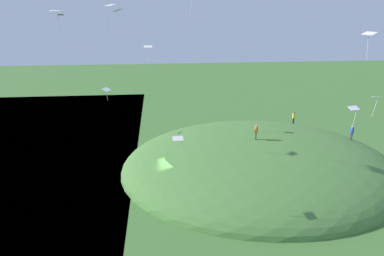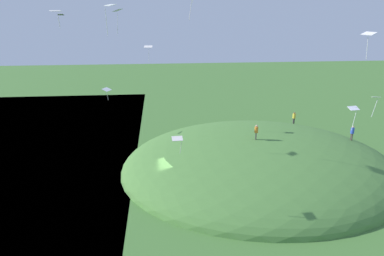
# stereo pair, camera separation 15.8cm
# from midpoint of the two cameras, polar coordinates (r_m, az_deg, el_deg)

# --- Properties ---
(ground_plane) EXTENTS (160.00, 160.00, 0.00)m
(ground_plane) POSITION_cam_midpoint_polar(r_m,az_deg,el_deg) (38.27, -3.53, -8.80)
(ground_plane) COLOR #416F30
(grass_hill) EXTENTS (31.20, 27.74, 7.08)m
(grass_hill) POSITION_cam_midpoint_polar(r_m,az_deg,el_deg) (42.46, 10.30, -6.14)
(grass_hill) COLOR #487937
(grass_hill) RESTS_ON ground_plane
(person_near_shore) EXTENTS (0.51, 0.51, 1.71)m
(person_near_shore) POSITION_cam_midpoint_polar(r_m,az_deg,el_deg) (40.45, 9.99, -0.36)
(person_near_shore) COLOR #534348
(person_near_shore) RESTS_ON grass_hill
(person_watching_kites) EXTENTS (0.52, 0.52, 1.67)m
(person_watching_kites) POSITION_cam_midpoint_polar(r_m,az_deg,el_deg) (51.54, 15.67, 1.79)
(person_watching_kites) COLOR #373434
(person_watching_kites) RESTS_ON grass_hill
(person_walking_path) EXTENTS (0.57, 0.57, 1.81)m
(person_walking_path) POSITION_cam_midpoint_polar(r_m,az_deg,el_deg) (47.21, 23.84, -0.43)
(person_walking_path) COLOR #39322C
(person_walking_path) RESTS_ON grass_hill
(kite_0) EXTENTS (0.97, 1.23, 2.38)m
(kite_0) POSITION_cam_midpoint_polar(r_m,az_deg,el_deg) (35.24, -11.77, 17.56)
(kite_0) COLOR white
(kite_1) EXTENTS (0.88, 0.63, 1.24)m
(kite_1) POSITION_cam_midpoint_polar(r_m,az_deg,el_deg) (28.09, -2.36, -1.78)
(kite_1) COLOR silver
(kite_2) EXTENTS (0.94, 0.71, 2.00)m
(kite_2) POSITION_cam_midpoint_polar(r_m,az_deg,el_deg) (33.09, 24.04, 2.68)
(kite_2) COLOR white
(kite_3) EXTENTS (0.71, 0.58, 1.77)m
(kite_3) POSITION_cam_midpoint_polar(r_m,az_deg,el_deg) (32.07, 26.92, 4.07)
(kite_3) COLOR white
(kite_5) EXTENTS (0.84, 0.86, 1.95)m
(kite_5) POSITION_cam_midpoint_polar(r_m,az_deg,el_deg) (24.68, -12.96, 17.96)
(kite_5) COLOR white
(kite_8) EXTENTS (0.70, 0.48, 1.37)m
(kite_8) POSITION_cam_midpoint_polar(r_m,az_deg,el_deg) (41.43, -20.19, 16.30)
(kite_8) COLOR white
(kite_9) EXTENTS (0.88, 1.02, 1.87)m
(kite_9) POSITION_cam_midpoint_polar(r_m,az_deg,el_deg) (27.92, 26.03, 13.03)
(kite_9) COLOR white
(kite_11) EXTENTS (1.19, 1.11, 1.63)m
(kite_11) POSITION_cam_midpoint_polar(r_m,az_deg,el_deg) (38.06, -20.83, 16.79)
(kite_11) COLOR silver
(kite_12) EXTENTS (1.14, 1.33, 1.48)m
(kite_12) POSITION_cam_midpoint_polar(r_m,az_deg,el_deg) (45.54, -13.43, 5.88)
(kite_12) COLOR white
(kite_13) EXTENTS (0.97, 0.70, 1.84)m
(kite_13) POSITION_cam_midpoint_polar(r_m,az_deg,el_deg) (42.10, -7.05, 12.49)
(kite_13) COLOR white
(mooring_post) EXTENTS (0.14, 0.14, 1.26)m
(mooring_post) POSITION_cam_midpoint_polar(r_m,az_deg,el_deg) (42.79, -8.79, -4.93)
(mooring_post) COLOR brown
(mooring_post) RESTS_ON ground_plane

